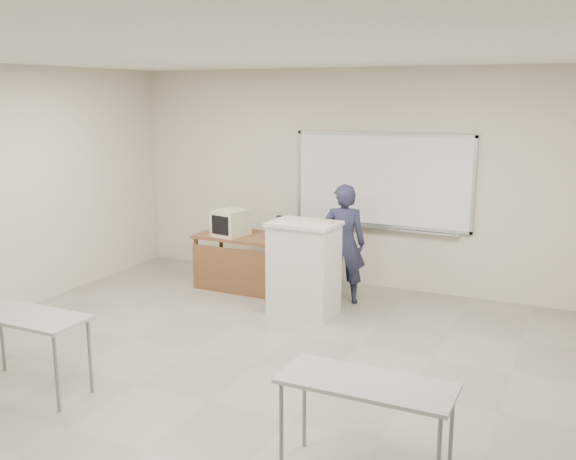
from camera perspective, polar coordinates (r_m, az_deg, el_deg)
The scene contains 10 objects.
floor at distance 5.87m, azimuth -7.05°, elevation -14.95°, with size 7.00×8.00×0.01m, color gray.
whiteboard at distance 8.82m, azimuth 8.34°, elevation 4.27°, with size 2.48×0.10×1.31m.
student_desks at distance 4.61m, azimuth -16.53°, elevation -13.88°, with size 4.40×2.20×0.73m.
instructor_desk at distance 8.74m, azimuth -3.58°, elevation -1.86°, with size 1.52×0.76×0.75m.
podium at distance 7.82m, azimuth 1.43°, elevation -3.38°, with size 0.81×0.59×1.14m.
crt_monitor at distance 8.77m, azimuth -5.08°, elevation 0.64°, with size 0.39×0.44×0.37m.
laptop at distance 8.74m, azimuth -0.46°, elevation -0.15°, with size 0.34×0.32×0.25m.
mouse at distance 8.74m, azimuth -1.94°, elevation -0.42°, with size 0.10×0.06×0.04m, color gray.
keyboard at distance 7.70m, azimuth 2.71°, elevation 0.80°, with size 0.41×0.14×0.02m, color beige.
presenter at distance 8.21m, azimuth 4.95°, elevation -1.23°, with size 0.57×0.37×1.55m, color black.
Camera 1 is at (2.85, -4.39, 2.64)m, focal length 40.00 mm.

